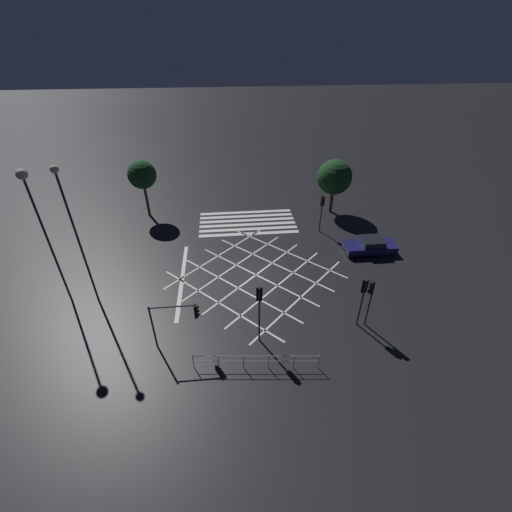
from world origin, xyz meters
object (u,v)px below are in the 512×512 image
(street_tree_far, at_px, (142,175))
(traffic_light_nw_main, at_px, (370,294))
(traffic_light_ne_main, at_px, (178,316))
(street_tree_near, at_px, (334,177))
(street_lamp_east, at_px, (35,207))
(traffic_light_sw_cross, at_px, (322,207))
(waiting_car, at_px, (370,246))
(traffic_light_nw_cross, at_px, (363,293))
(traffic_light_median_north, at_px, (259,303))
(street_lamp_west, at_px, (71,220))

(street_tree_far, bearing_deg, traffic_light_nw_main, 133.59)
(traffic_light_ne_main, bearing_deg, street_tree_near, 50.39)
(traffic_light_nw_main, xyz_separation_m, street_lamp_east, (19.91, -4.34, 4.76))
(traffic_light_nw_main, bearing_deg, traffic_light_sw_cross, -90.94)
(street_lamp_east, bearing_deg, traffic_light_nw_main, 167.71)
(street_tree_far, bearing_deg, waiting_car, 156.21)
(traffic_light_nw_cross, xyz_separation_m, street_tree_far, (16.04, -17.12, 1.75))
(traffic_light_ne_main, distance_m, traffic_light_nw_cross, 11.26)
(traffic_light_sw_cross, xyz_separation_m, traffic_light_median_north, (7.16, 12.84, 0.35))
(street_tree_far, height_order, waiting_car, street_tree_far)
(traffic_light_nw_main, relative_size, street_lamp_east, 0.38)
(traffic_light_median_north, distance_m, traffic_light_nw_main, 6.99)
(traffic_light_median_north, bearing_deg, street_tree_near, -28.93)
(street_lamp_west, bearing_deg, traffic_light_sw_cross, -155.77)
(traffic_light_nw_cross, relative_size, street_tree_near, 0.66)
(traffic_light_sw_cross, bearing_deg, street_tree_near, 151.67)
(street_tree_near, bearing_deg, traffic_light_ne_main, 50.39)
(traffic_light_sw_cross, bearing_deg, waiting_car, 41.58)
(traffic_light_median_north, height_order, traffic_light_nw_main, traffic_light_median_north)
(traffic_light_median_north, xyz_separation_m, traffic_light_nw_cross, (-6.55, -0.72, -0.37))
(traffic_light_nw_main, bearing_deg, street_lamp_west, -12.87)
(street_tree_near, xyz_separation_m, waiting_car, (-1.22, 7.93, -3.17))
(street_tree_far, bearing_deg, street_tree_near, 177.22)
(traffic_light_ne_main, height_order, street_tree_near, street_tree_near)
(traffic_light_ne_main, xyz_separation_m, street_lamp_east, (8.27, -4.94, 4.92))
(traffic_light_sw_cross, xyz_separation_m, street_tree_far, (16.65, -4.99, 1.73))
(traffic_light_sw_cross, height_order, street_lamp_west, street_lamp_west)
(street_lamp_east, distance_m, street_tree_far, 13.73)
(traffic_light_ne_main, xyz_separation_m, street_lamp_west, (6.33, -4.71, 4.10))
(street_lamp_west, distance_m, street_tree_near, 23.94)
(traffic_light_ne_main, distance_m, waiting_car, 17.83)
(street_tree_near, bearing_deg, street_lamp_west, 31.03)
(traffic_light_ne_main, xyz_separation_m, waiting_car, (-15.26, -9.04, -1.85))
(street_tree_far, distance_m, waiting_car, 22.25)
(street_tree_near, xyz_separation_m, street_tree_far, (18.85, -0.92, 0.58))
(street_tree_near, height_order, waiting_car, street_tree_near)
(traffic_light_sw_cross, relative_size, traffic_light_median_north, 0.88)
(street_tree_near, relative_size, street_tree_far, 0.96)
(traffic_light_sw_cross, xyz_separation_m, street_lamp_west, (18.17, 8.18, 3.93))
(traffic_light_sw_cross, height_order, street_lamp_east, street_lamp_east)
(street_lamp_east, xyz_separation_m, street_lamp_west, (-1.94, 0.23, -0.82))
(street_tree_near, bearing_deg, traffic_light_nw_cross, 80.17)
(traffic_light_nw_main, xyz_separation_m, street_tree_near, (-2.40, -16.36, 1.16))
(traffic_light_ne_main, relative_size, street_tree_near, 0.60)
(street_lamp_west, bearing_deg, traffic_light_nw_main, 167.13)
(street_lamp_east, distance_m, waiting_car, 24.82)
(traffic_light_nw_main, distance_m, street_tree_near, 16.58)
(street_lamp_west, height_order, street_tree_far, street_lamp_west)
(street_lamp_east, bearing_deg, street_tree_near, -151.68)
(street_lamp_east, height_order, waiting_car, street_lamp_east)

